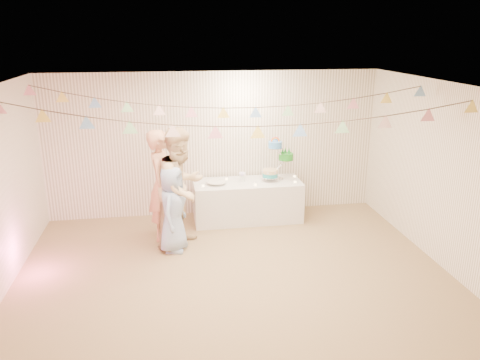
{
  "coord_description": "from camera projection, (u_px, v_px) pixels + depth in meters",
  "views": [
    {
      "loc": [
        -0.83,
        -5.71,
        3.25
      ],
      "look_at": [
        0.2,
        0.8,
        1.15
      ],
      "focal_mm": 35.0,
      "sensor_mm": 36.0,
      "label": 1
    }
  ],
  "objects": [
    {
      "name": "cake_bottom",
      "position": [
        270.0,
        174.0,
        8.28
      ],
      "size": [
        0.31,
        0.31,
        0.15
      ],
      "primitive_type": null,
      "color": "teal",
      "rests_on": "cake_stand"
    },
    {
      "name": "person_adult_a",
      "position": [
        162.0,
        185.0,
        7.49
      ],
      "size": [
        0.58,
        0.74,
        1.8
      ],
      "primitive_type": "imported",
      "rotation": [
        0.0,
        0.0,
        1.33
      ],
      "color": "tan",
      "rests_on": "floor"
    },
    {
      "name": "tealight_2",
      "position": [
        255.0,
        185.0,
        8.07
      ],
      "size": [
        0.04,
        0.04,
        0.03
      ],
      "primitive_type": "cylinder",
      "color": "#FFD88C",
      "rests_on": "table"
    },
    {
      "name": "tealight_0",
      "position": [
        203.0,
        186.0,
        8.0
      ],
      "size": [
        0.04,
        0.04,
        0.03
      ],
      "primitive_type": "cylinder",
      "color": "#FFD88C",
      "rests_on": "table"
    },
    {
      "name": "bunting_front",
      "position": [
        237.0,
        113.0,
        5.59
      ],
      "size": [
        5.6,
        0.9,
        0.36
      ],
      "primitive_type": null,
      "color": "#72A5E5",
      "rests_on": "ceiling"
    },
    {
      "name": "cake_top_tier",
      "position": [
        275.0,
        144.0,
        8.16
      ],
      "size": [
        0.25,
        0.25,
        0.19
      ],
      "primitive_type": null,
      "color": "#3E7FC5",
      "rests_on": "cake_stand"
    },
    {
      "name": "tealight_5",
      "position": [
        295.0,
        176.0,
        8.54
      ],
      "size": [
        0.04,
        0.04,
        0.03
      ],
      "primitive_type": "cylinder",
      "color": "#FFD88C",
      "rests_on": "table"
    },
    {
      "name": "platter",
      "position": [
        217.0,
        182.0,
        8.12
      ],
      "size": [
        0.33,
        0.33,
        0.02
      ],
      "primitive_type": "cylinder",
      "color": "white",
      "rests_on": "table"
    },
    {
      "name": "back_wall",
      "position": [
        214.0,
        144.0,
        8.45
      ],
      "size": [
        6.0,
        6.0,
        0.0
      ],
      "primitive_type": "plane",
      "color": "white",
      "rests_on": "ground"
    },
    {
      "name": "front_wall",
      "position": [
        280.0,
        287.0,
        3.74
      ],
      "size": [
        6.0,
        6.0,
        0.0
      ],
      "primitive_type": "plane",
      "color": "white",
      "rests_on": "ground"
    },
    {
      "name": "person_child",
      "position": [
        173.0,
        209.0,
        7.1
      ],
      "size": [
        0.62,
        0.76,
        1.35
      ],
      "primitive_type": "imported",
      "rotation": [
        0.0,
        0.0,
        1.25
      ],
      "color": "#94ABD2",
      "rests_on": "floor"
    },
    {
      "name": "bunting_back",
      "position": [
        223.0,
        96.0,
        6.81
      ],
      "size": [
        5.6,
        1.1,
        0.4
      ],
      "primitive_type": null,
      "color": "pink",
      "rests_on": "ceiling"
    },
    {
      "name": "posy",
      "position": [
        242.0,
        175.0,
        8.26
      ],
      "size": [
        0.15,
        0.15,
        0.17
      ],
      "primitive_type": null,
      "color": "white",
      "rests_on": "table"
    },
    {
      "name": "table",
      "position": [
        247.0,
        201.0,
        8.37
      ],
      "size": [
        1.9,
        0.76,
        0.71
      ],
      "primitive_type": "cube",
      "color": "silver",
      "rests_on": "floor"
    },
    {
      "name": "right_wall",
      "position": [
        446.0,
        177.0,
        6.54
      ],
      "size": [
        5.0,
        5.0,
        0.0
      ],
      "primitive_type": "plane",
      "color": "white",
      "rests_on": "ground"
    },
    {
      "name": "floor",
      "position": [
        235.0,
        277.0,
        6.49
      ],
      "size": [
        6.0,
        6.0,
        0.0
      ],
      "primitive_type": "plane",
      "color": "olive",
      "rests_on": "ground"
    },
    {
      "name": "tealight_4",
      "position": [
        295.0,
        182.0,
        8.21
      ],
      "size": [
        0.04,
        0.04,
        0.03
      ],
      "primitive_type": "cylinder",
      "color": "#FFD88C",
      "rests_on": "table"
    },
    {
      "name": "cake_middle",
      "position": [
        286.0,
        157.0,
        8.39
      ],
      "size": [
        0.27,
        0.27,
        0.22
      ],
      "primitive_type": null,
      "color": "#1B7E1C",
      "rests_on": "cake_stand"
    },
    {
      "name": "person_adult_b",
      "position": [
        182.0,
        188.0,
        7.21
      ],
      "size": [
        1.16,
        1.16,
        1.9
      ],
      "primitive_type": "imported",
      "rotation": [
        0.0,
        0.0,
        0.81
      ],
      "color": "#D3B182",
      "rests_on": "floor"
    },
    {
      "name": "cake_stand",
      "position": [
        278.0,
        158.0,
        8.27
      ],
      "size": [
        0.65,
        0.38,
        0.73
      ],
      "primitive_type": null,
      "color": "silver",
      "rests_on": "table"
    },
    {
      "name": "ceiling",
      "position": [
        234.0,
        87.0,
        5.7
      ],
      "size": [
        6.0,
        6.0,
        0.0
      ],
      "primitive_type": "plane",
      "color": "beige",
      "rests_on": "ground"
    },
    {
      "name": "tealight_1",
      "position": [
        227.0,
        179.0,
        8.38
      ],
      "size": [
        0.04,
        0.04,
        0.03
      ],
      "primitive_type": "cylinder",
      "color": "#FFD88C",
      "rests_on": "table"
    },
    {
      "name": "tealight_3",
      "position": [
        264.0,
        176.0,
        8.52
      ],
      "size": [
        0.04,
        0.04,
        0.03
      ],
      "primitive_type": "cylinder",
      "color": "#FFD88C",
      "rests_on": "table"
    }
  ]
}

